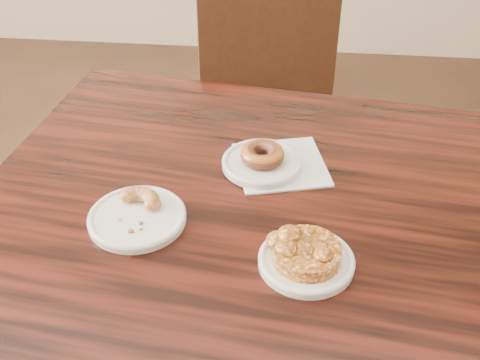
# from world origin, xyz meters

# --- Properties ---
(cafe_table) EXTENTS (1.11, 1.11, 0.75)m
(cafe_table) POSITION_xyz_m (0.22, 0.15, 0.38)
(cafe_table) COLOR black
(cafe_table) RESTS_ON floor
(chair_far) EXTENTS (0.53, 0.53, 0.90)m
(chair_far) POSITION_xyz_m (0.19, 1.09, 0.45)
(chair_far) COLOR black
(chair_far) RESTS_ON floor
(napkin) EXTENTS (0.21, 0.21, 0.00)m
(napkin) POSITION_xyz_m (0.29, 0.32, 0.75)
(napkin) COLOR white
(napkin) RESTS_ON cafe_table
(plate_donut) EXTENTS (0.16, 0.16, 0.01)m
(plate_donut) POSITION_xyz_m (0.26, 0.31, 0.76)
(plate_donut) COLOR white
(plate_donut) RESTS_ON napkin
(plate_cruller) EXTENTS (0.17, 0.17, 0.01)m
(plate_cruller) POSITION_xyz_m (0.05, 0.13, 0.76)
(plate_cruller) COLOR white
(plate_cruller) RESTS_ON cafe_table
(plate_fritter) EXTENTS (0.16, 0.16, 0.01)m
(plate_fritter) POSITION_xyz_m (0.35, 0.05, 0.76)
(plate_fritter) COLOR white
(plate_fritter) RESTS_ON cafe_table
(glazed_donut) EXTENTS (0.09, 0.09, 0.03)m
(glazed_donut) POSITION_xyz_m (0.26, 0.31, 0.78)
(glazed_donut) COLOR brown
(glazed_donut) RESTS_ON plate_donut
(apple_fritter) EXTENTS (0.15, 0.15, 0.04)m
(apple_fritter) POSITION_xyz_m (0.35, 0.05, 0.78)
(apple_fritter) COLOR #461F07
(apple_fritter) RESTS_ON plate_fritter
(cruller_fragment) EXTENTS (0.10, 0.10, 0.03)m
(cruller_fragment) POSITION_xyz_m (0.05, 0.13, 0.78)
(cruller_fragment) COLOR #613313
(cruller_fragment) RESTS_ON plate_cruller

